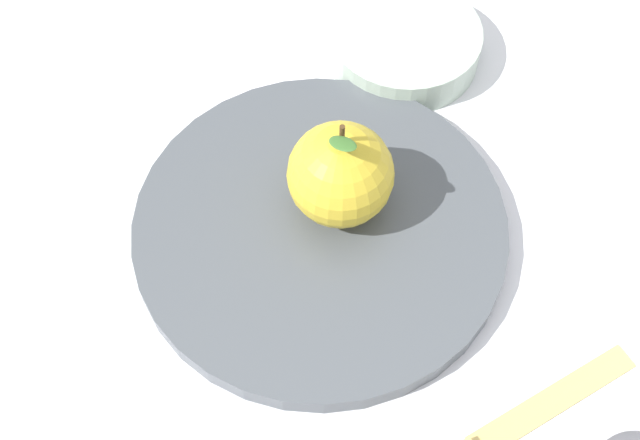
% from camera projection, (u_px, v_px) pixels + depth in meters
% --- Properties ---
extents(ground_plane, '(2.40, 2.40, 0.00)m').
position_uv_depth(ground_plane, '(364.00, 278.00, 0.58)').
color(ground_plane, silver).
extents(dinner_plate, '(0.27, 0.27, 0.02)m').
position_uv_depth(dinner_plate, '(320.00, 227.00, 0.59)').
color(dinner_plate, '#4C5156').
rests_on(dinner_plate, ground_plane).
extents(apple, '(0.07, 0.07, 0.09)m').
position_uv_depth(apple, '(341.00, 174.00, 0.56)').
color(apple, gold).
rests_on(apple, dinner_plate).
extents(side_bowl, '(0.13, 0.13, 0.03)m').
position_uv_depth(side_bowl, '(405.00, 41.00, 0.67)').
color(side_bowl, '#B2C6B2').
rests_on(side_bowl, ground_plane).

